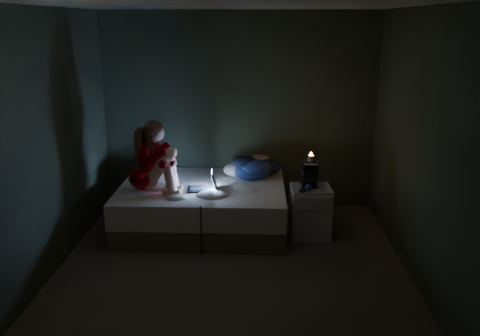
# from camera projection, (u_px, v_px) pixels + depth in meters

# --- Properties ---
(floor) EXTENTS (3.60, 3.80, 0.02)m
(floor) POSITION_uv_depth(u_px,v_px,m) (231.00, 271.00, 5.05)
(floor) COLOR #4B403C
(floor) RESTS_ON ground
(ceiling) EXTENTS (3.60, 3.80, 0.02)m
(ceiling) POSITION_uv_depth(u_px,v_px,m) (230.00, 3.00, 4.29)
(ceiling) COLOR silver
(ceiling) RESTS_ON ground
(wall_back) EXTENTS (3.60, 0.02, 2.60)m
(wall_back) POSITION_uv_depth(u_px,v_px,m) (239.00, 112.00, 6.50)
(wall_back) COLOR #293123
(wall_back) RESTS_ON ground
(wall_front) EXTENTS (3.60, 0.02, 2.60)m
(wall_front) POSITION_uv_depth(u_px,v_px,m) (212.00, 230.00, 2.84)
(wall_front) COLOR #293123
(wall_front) RESTS_ON ground
(wall_left) EXTENTS (0.02, 3.80, 2.60)m
(wall_left) POSITION_uv_depth(u_px,v_px,m) (44.00, 146.00, 4.74)
(wall_left) COLOR #293123
(wall_left) RESTS_ON ground
(wall_right) EXTENTS (0.02, 3.80, 2.60)m
(wall_right) POSITION_uv_depth(u_px,v_px,m) (423.00, 150.00, 4.60)
(wall_right) COLOR #293123
(wall_right) RESTS_ON ground
(bed) EXTENTS (1.98, 1.49, 0.55)m
(bed) POSITION_uv_depth(u_px,v_px,m) (203.00, 206.00, 6.03)
(bed) COLOR beige
(bed) RESTS_ON ground
(pillow) EXTENTS (0.47, 0.33, 0.14)m
(pillow) POSITION_uv_depth(u_px,v_px,m) (155.00, 172.00, 6.25)
(pillow) COLOR white
(pillow) RESTS_ON bed
(woman) EXTENTS (0.53, 0.35, 0.86)m
(woman) POSITION_uv_depth(u_px,v_px,m) (143.00, 157.00, 5.60)
(woman) COLOR #73000A
(woman) RESTS_ON bed
(laptop) EXTENTS (0.36, 0.27, 0.24)m
(laptop) POSITION_uv_depth(u_px,v_px,m) (202.00, 180.00, 5.75)
(laptop) COLOR black
(laptop) RESTS_ON bed
(clothes_pile) EXTENTS (0.59, 0.50, 0.31)m
(clothes_pile) POSITION_uv_depth(u_px,v_px,m) (251.00, 166.00, 6.19)
(clothes_pile) COLOR navy
(clothes_pile) RESTS_ON bed
(nightstand) EXTENTS (0.47, 0.42, 0.61)m
(nightstand) POSITION_uv_depth(u_px,v_px,m) (310.00, 212.00, 5.78)
(nightstand) COLOR beige
(nightstand) RESTS_ON ground
(book_stack) EXTENTS (0.19, 0.25, 0.28)m
(book_stack) POSITION_uv_depth(u_px,v_px,m) (310.00, 175.00, 5.69)
(book_stack) COLOR black
(book_stack) RESTS_ON nightstand
(candle) EXTENTS (0.07, 0.07, 0.08)m
(candle) POSITION_uv_depth(u_px,v_px,m) (311.00, 160.00, 5.64)
(candle) COLOR beige
(candle) RESTS_ON book_stack
(phone) EXTENTS (0.10, 0.15, 0.01)m
(phone) POSITION_uv_depth(u_px,v_px,m) (302.00, 190.00, 5.58)
(phone) COLOR black
(phone) RESTS_ON nightstand
(blue_orb) EXTENTS (0.08, 0.08, 0.08)m
(blue_orb) POSITION_uv_depth(u_px,v_px,m) (308.00, 187.00, 5.57)
(blue_orb) COLOR #224998
(blue_orb) RESTS_ON nightstand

